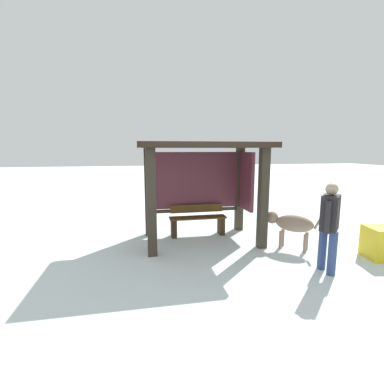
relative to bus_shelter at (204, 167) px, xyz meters
name	(u,v)px	position (x,y,z in m)	size (l,w,h in m)	color
ground_plane	(201,240)	(-0.08, -0.16, -1.72)	(60.00, 60.00, 0.00)	white
bus_shelter	(204,167)	(0.00, 0.00, 0.00)	(2.86, 1.90, 2.28)	#362E24
bench_left_inside	(198,221)	(-0.08, 0.27, -1.35)	(1.41, 0.35, 0.76)	brown
person_walking	(329,221)	(1.68, -2.23, -0.81)	(0.48, 0.47, 1.58)	#272427
dog	(291,224)	(1.67, -1.05, -1.16)	(0.89, 0.83, 0.78)	#8F7560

